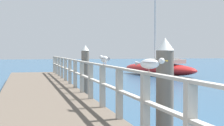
{
  "coord_description": "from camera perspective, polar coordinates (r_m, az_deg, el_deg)",
  "views": [
    {
      "loc": [
        -0.58,
        -1.4,
        1.81
      ],
      "look_at": [
        2.05,
        9.49,
        1.44
      ],
      "focal_mm": 58.97,
      "sensor_mm": 36.0,
      "label": 1
    }
  ],
  "objects": [
    {
      "name": "pier_railing",
      "position": [
        12.5,
        -5.24,
        -1.34
      ],
      "size": [
        0.12,
        20.41,
        1.01
      ],
      "color": "#B2ADA3",
      "rests_on": "pier_deck"
    },
    {
      "name": "dock_piling_near",
      "position": [
        5.95,
        8.17,
        -5.77
      ],
      "size": [
        0.29,
        0.29,
        2.02
      ],
      "color": "#6B6056",
      "rests_on": "ground_plane"
    },
    {
      "name": "seagull_background",
      "position": [
        8.42,
        -1.19,
        0.65
      ],
      "size": [
        0.22,
        0.47,
        0.21
      ],
      "rotation": [
        0.0,
        0.0,
        0.24
      ],
      "color": "white",
      "rests_on": "pier_railing"
    },
    {
      "name": "pier_deck",
      "position": [
        12.46,
        -10.85,
        -5.37
      ],
      "size": [
        2.62,
        21.89,
        0.48
      ],
      "primitive_type": "cube",
      "color": "brown",
      "rests_on": "ground_plane"
    },
    {
      "name": "seagull_foreground",
      "position": [
        5.44,
        5.94,
        -0.04
      ],
      "size": [
        0.46,
        0.24,
        0.21
      ],
      "rotation": [
        0.0,
        0.0,
        4.36
      ],
      "color": "white",
      "rests_on": "pier_railing"
    },
    {
      "name": "boat_0",
      "position": [
        27.38,
        7.24,
        -0.83
      ],
      "size": [
        4.57,
        7.96,
        8.31
      ],
      "rotation": [
        0.0,
        0.0,
        0.33
      ],
      "color": "red",
      "rests_on": "ground_plane"
    },
    {
      "name": "dock_piling_far",
      "position": [
        13.42,
        -4.17,
        -1.5
      ],
      "size": [
        0.29,
        0.29,
        2.02
      ],
      "color": "#6B6056",
      "rests_on": "ground_plane"
    }
  ]
}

